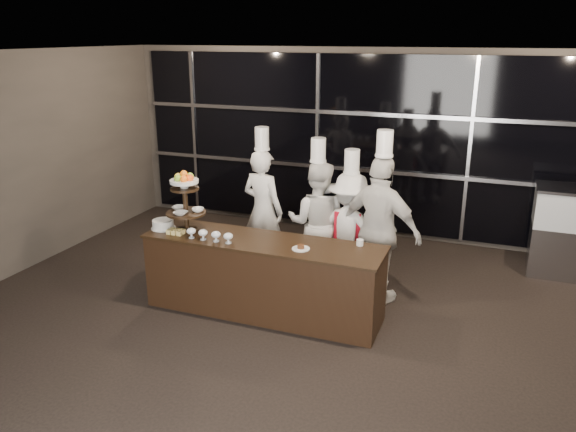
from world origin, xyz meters
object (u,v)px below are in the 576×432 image
at_px(buffet_counter, 263,277).
at_px(layer_cake, 163,224).
at_px(chef_d, 380,230).
at_px(chef_c, 349,231).
at_px(chef_a, 263,208).
at_px(chef_b, 317,222).
at_px(display_stand, 185,197).

relative_size(buffet_counter, layer_cake, 9.47).
bearing_deg(chef_d, chef_c, 148.20).
relative_size(layer_cake, chef_a, 0.15).
xyz_separation_m(layer_cake, chef_b, (1.60, 1.15, -0.14)).
xyz_separation_m(chef_a, chef_b, (0.84, -0.14, -0.05)).
xyz_separation_m(layer_cake, chef_c, (2.05, 1.12, -0.19)).
relative_size(display_stand, chef_c, 0.40).
bearing_deg(layer_cake, chef_d, 18.55).
bearing_deg(chef_b, chef_c, -4.10).
bearing_deg(buffet_counter, chef_d, 33.34).
height_order(display_stand, chef_d, chef_d).
height_order(display_stand, chef_c, chef_c).
distance_m(display_stand, chef_b, 1.78).
relative_size(chef_a, chef_b, 1.03).
distance_m(display_stand, chef_c, 2.13).
relative_size(layer_cake, chef_d, 0.14).
xyz_separation_m(layer_cake, chef_a, (0.77, 1.30, -0.09)).
bearing_deg(display_stand, buffet_counter, 0.01).
xyz_separation_m(display_stand, layer_cake, (-0.30, -0.05, -0.37)).
xyz_separation_m(buffet_counter, chef_c, (0.75, 1.07, 0.32)).
relative_size(buffet_counter, chef_b, 1.46).
xyz_separation_m(chef_b, chef_c, (0.45, -0.03, -0.06)).
height_order(buffet_counter, layer_cake, layer_cake).
bearing_deg(chef_a, layer_cake, -120.60).
distance_m(buffet_counter, chef_a, 1.42).
height_order(layer_cake, chef_d, chef_d).
bearing_deg(chef_d, display_stand, -160.25).
height_order(buffet_counter, display_stand, display_stand).
bearing_deg(chef_c, chef_a, 172.20).
height_order(buffet_counter, chef_c, chef_c).
xyz_separation_m(chef_a, chef_d, (1.74, -0.46, 0.05)).
bearing_deg(layer_cake, display_stand, 9.36).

